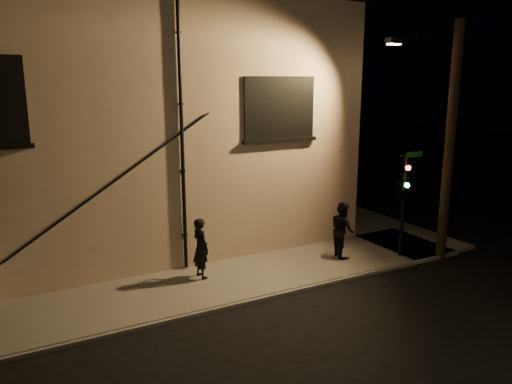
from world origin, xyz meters
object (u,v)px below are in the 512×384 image
traffic_signal (402,188)px  streetlamp_pole (447,138)px  pedestrian_a (201,248)px  pedestrian_b (342,229)px

traffic_signal → streetlamp_pole: 2.15m
pedestrian_a → pedestrian_b: pedestrian_b is taller
pedestrian_a → traffic_signal: bearing=-111.4°
streetlamp_pole → pedestrian_b: bearing=154.6°
traffic_signal → streetlamp_pole: bearing=-17.6°
pedestrian_a → pedestrian_b: 4.86m
pedestrian_a → traffic_signal: (6.43, -1.52, 1.43)m
pedestrian_b → traffic_signal: traffic_signal is taller
pedestrian_a → pedestrian_b: size_ratio=0.98×
streetlamp_pole → pedestrian_a: bearing=165.9°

